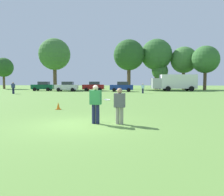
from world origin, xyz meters
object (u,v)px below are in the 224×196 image
(bystander_sideline_watcher, at_px, (13,87))
(bystander_far_jogger, at_px, (143,88))
(player_thrower, at_px, (96,102))
(player_defender, at_px, (120,104))
(parked_car_center, at_px, (94,86))
(frisbee, at_px, (107,100))
(traffic_cone, at_px, (58,106))
(parked_car_mid_right, at_px, (122,87))
(parked_car_mid_left, at_px, (67,86))
(box_truck, at_px, (175,82))
(parked_car_near_left, at_px, (43,86))

(bystander_sideline_watcher, relative_size, bystander_far_jogger, 1.14)
(bystander_sideline_watcher, height_order, bystander_far_jogger, bystander_sideline_watcher)
(player_thrower, distance_m, player_defender, 1.06)
(bystander_sideline_watcher, bearing_deg, parked_car_center, 48.15)
(frisbee, relative_size, parked_car_center, 0.06)
(parked_car_center, height_order, bystander_sideline_watcher, parked_car_center)
(traffic_cone, bearing_deg, parked_car_mid_right, 83.42)
(traffic_cone, xyz_separation_m, parked_car_mid_right, (3.10, 26.87, 0.69))
(frisbee, relative_size, parked_car_mid_right, 0.06)
(bystander_sideline_watcher, bearing_deg, parked_car_mid_left, 58.83)
(player_thrower, height_order, frisbee, player_thrower)
(player_defender, height_order, parked_car_mid_right, parked_car_mid_right)
(player_thrower, xyz_separation_m, player_defender, (1.06, -0.01, -0.08))
(player_defender, xyz_separation_m, frisbee, (-0.54, -0.11, 0.19))
(parked_car_mid_right, relative_size, bystander_far_jogger, 2.82)
(traffic_cone, distance_m, bystander_far_jogger, 21.82)
(box_truck, relative_size, bystander_sideline_watcher, 4.95)
(parked_car_near_left, bearing_deg, parked_car_center, 2.38)
(parked_car_center, bearing_deg, player_defender, -78.72)
(player_defender, relative_size, box_truck, 0.18)
(parked_car_mid_left, bearing_deg, box_truck, 9.06)
(player_thrower, relative_size, player_defender, 1.08)
(frisbee, relative_size, box_truck, 0.03)
(parked_car_mid_right, bearing_deg, parked_car_mid_left, 178.46)
(parked_car_mid_left, distance_m, bystander_far_jogger, 15.27)
(parked_car_mid_left, relative_size, bystander_far_jogger, 2.82)
(player_thrower, xyz_separation_m, parked_car_near_left, (-15.87, 33.86, -0.04))
(player_defender, bearing_deg, box_truck, 75.75)
(player_defender, height_order, parked_car_near_left, parked_car_near_left)
(parked_car_mid_right, height_order, bystander_sideline_watcher, parked_car_mid_right)
(parked_car_mid_right, bearing_deg, parked_car_near_left, 172.18)
(frisbee, relative_size, bystander_far_jogger, 0.18)
(frisbee, height_order, bystander_far_jogger, bystander_far_jogger)
(player_thrower, relative_size, parked_car_mid_left, 0.40)
(parked_car_center, bearing_deg, parked_car_mid_left, -154.10)
(frisbee, xyz_separation_m, parked_car_near_left, (-16.39, 33.98, -0.15))
(parked_car_near_left, bearing_deg, box_truck, 3.08)
(player_thrower, bearing_deg, frisbee, -12.99)
(box_truck, distance_m, bystander_sideline_watcher, 28.91)
(player_defender, distance_m, bystander_far_jogger, 25.72)
(traffic_cone, bearing_deg, parked_car_center, 94.84)
(frisbee, distance_m, box_truck, 36.64)
(parked_car_near_left, bearing_deg, frisbee, -64.26)
(box_truck, bearing_deg, player_thrower, -105.86)
(bystander_far_jogger, bearing_deg, traffic_cone, -107.76)
(player_defender, relative_size, frisbee, 5.82)
(player_thrower, xyz_separation_m, bystander_sideline_watcher, (-16.06, 22.80, 0.02))
(parked_car_mid_left, bearing_deg, parked_car_near_left, 160.72)
(player_defender, relative_size, bystander_sideline_watcher, 0.91)
(traffic_cone, height_order, bystander_far_jogger, bystander_far_jogger)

